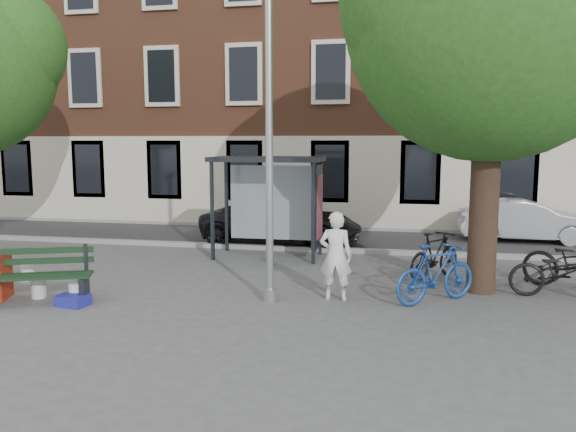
# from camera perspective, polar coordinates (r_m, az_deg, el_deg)

# --- Properties ---
(ground) EXTENTS (90.00, 90.00, 0.00)m
(ground) POSITION_cam_1_polar(r_m,az_deg,el_deg) (10.76, -1.84, -8.64)
(ground) COLOR #4C4C4F
(ground) RESTS_ON ground
(road) EXTENTS (40.00, 4.00, 0.01)m
(road) POSITION_cam_1_polar(r_m,az_deg,el_deg) (17.48, 3.41, -2.33)
(road) COLOR #28282B
(road) RESTS_ON ground
(curb_near) EXTENTS (40.00, 0.25, 0.12)m
(curb_near) POSITION_cam_1_polar(r_m,az_deg,el_deg) (15.52, 2.38, -3.38)
(curb_near) COLOR gray
(curb_near) RESTS_ON ground
(curb_far) EXTENTS (40.00, 0.25, 0.12)m
(curb_far) POSITION_cam_1_polar(r_m,az_deg,el_deg) (19.43, 4.23, -1.18)
(curb_far) COLOR gray
(curb_far) RESTS_ON ground
(building_row) EXTENTS (30.00, 8.00, 14.00)m
(building_row) POSITION_cam_1_polar(r_m,az_deg,el_deg) (23.52, 5.68, 17.30)
(building_row) COLOR brown
(building_row) RESTS_ON ground
(lamppost) EXTENTS (0.28, 0.35, 6.11)m
(lamppost) POSITION_cam_1_polar(r_m,az_deg,el_deg) (10.33, -1.91, 6.35)
(lamppost) COLOR #9EA0A3
(lamppost) RESTS_ON ground
(tree_right) EXTENTS (5.76, 5.60, 8.20)m
(tree_right) POSITION_cam_1_polar(r_m,az_deg,el_deg) (11.85, 20.29, 19.85)
(tree_right) COLOR black
(tree_right) RESTS_ON ground
(bus_shelter) EXTENTS (2.85, 1.45, 2.62)m
(bus_shelter) POSITION_cam_1_polar(r_m,az_deg,el_deg) (14.51, -0.51, 3.27)
(bus_shelter) COLOR #1E2328
(bus_shelter) RESTS_ON ground
(painter) EXTENTS (0.62, 0.41, 1.71)m
(painter) POSITION_cam_1_polar(r_m,az_deg,el_deg) (10.70, 4.87, -4.05)
(painter) COLOR silver
(painter) RESTS_ON ground
(bench) EXTENTS (2.03, 1.26, 1.00)m
(bench) POSITION_cam_1_polar(r_m,az_deg,el_deg) (11.54, -24.05, -5.83)
(bench) COLOR #1E2328
(bench) RESTS_ON ground
(bike_a) EXTENTS (2.00, 0.80, 1.03)m
(bike_a) POSITION_cam_1_polar(r_m,az_deg,el_deg) (12.04, 26.17, -5.14)
(bike_a) COLOR black
(bike_a) RESTS_ON ground
(bike_b) EXTENTS (1.78, 1.59, 1.12)m
(bike_b) POSITION_cam_1_polar(r_m,az_deg,el_deg) (10.88, 14.81, -5.65)
(bike_b) COLOR navy
(bike_b) RESTS_ON ground
(bike_d) EXTENTS (1.47, 1.69, 1.05)m
(bike_d) POSITION_cam_1_polar(r_m,az_deg,el_deg) (12.74, 14.69, -3.89)
(bike_d) COLOR black
(bike_d) RESTS_ON ground
(car_dark) EXTENTS (4.76, 2.29, 1.31)m
(car_dark) POSITION_cam_1_polar(r_m,az_deg,el_deg) (16.58, -0.61, -0.59)
(car_dark) COLOR black
(car_dark) RESTS_ON ground
(car_silver) EXTENTS (3.89, 1.41, 1.27)m
(car_silver) POSITION_cam_1_polar(r_m,az_deg,el_deg) (18.38, 23.00, -0.44)
(car_silver) COLOR #AEAFB6
(car_silver) RESTS_ON ground
(blue_crate) EXTENTS (0.61, 0.49, 0.20)m
(blue_crate) POSITION_cam_1_polar(r_m,az_deg,el_deg) (11.18, -20.99, -7.99)
(blue_crate) COLOR navy
(blue_crate) RESTS_ON ground
(bucket_a) EXTENTS (0.30, 0.30, 0.36)m
(bucket_a) POSITION_cam_1_polar(r_m,az_deg,el_deg) (11.96, -24.01, -6.75)
(bucket_a) COLOR silver
(bucket_a) RESTS_ON ground
(bucket_b) EXTENTS (0.29, 0.29, 0.36)m
(bucket_b) POSITION_cam_1_polar(r_m,az_deg,el_deg) (13.53, -24.89, -5.19)
(bucket_b) COLOR silver
(bucket_b) RESTS_ON ground
(bucket_c) EXTENTS (0.34, 0.34, 0.36)m
(bucket_c) POSITION_cam_1_polar(r_m,az_deg,el_deg) (11.41, -20.70, -7.25)
(bucket_c) COLOR white
(bucket_c) RESTS_ON ground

